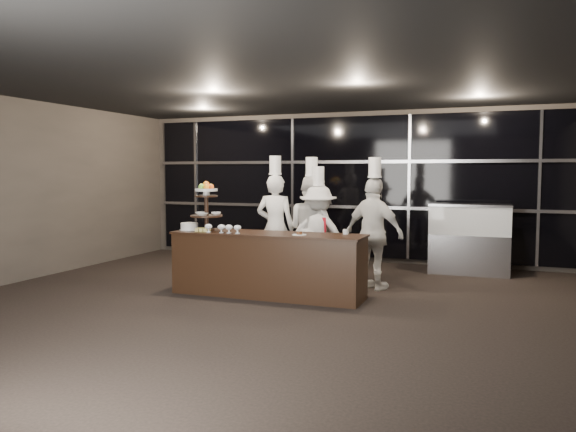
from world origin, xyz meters
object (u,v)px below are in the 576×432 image
at_px(chef_a, 275,226).
at_px(display_stand, 206,203).
at_px(buffet_counter, 268,264).
at_px(layer_cake, 189,227).
at_px(chef_b, 311,229).
at_px(chef_c, 318,234).
at_px(display_case, 470,235).
at_px(chef_d, 374,233).

bearing_deg(chef_a, display_stand, -120.34).
relative_size(buffet_counter, layer_cake, 9.47).
relative_size(chef_b, chef_c, 1.08).
height_order(display_stand, display_case, display_stand).
xyz_separation_m(buffet_counter, display_stand, (-1.00, -0.00, 0.87)).
height_order(buffet_counter, chef_b, chef_b).
xyz_separation_m(display_stand, chef_a, (0.66, 1.13, -0.43)).
bearing_deg(display_stand, chef_d, 22.87).
xyz_separation_m(layer_cake, chef_a, (0.93, 1.18, -0.07)).
height_order(display_stand, chef_c, chef_c).
xyz_separation_m(layer_cake, display_case, (3.92, 2.96, -0.29)).
distance_m(display_case, chef_d, 2.33).
height_order(buffet_counter, layer_cake, layer_cake).
distance_m(buffet_counter, chef_c, 1.20).
height_order(chef_b, chef_c, chef_b).
bearing_deg(buffet_counter, layer_cake, -177.75).
bearing_deg(display_stand, chef_a, 59.66).
xyz_separation_m(layer_cake, chef_d, (2.62, 1.04, -0.10)).
distance_m(chef_b, chef_c, 0.19).
distance_m(layer_cake, chef_a, 1.50).
bearing_deg(buffet_counter, chef_b, 76.60).
height_order(display_stand, chef_a, chef_a).
distance_m(buffet_counter, chef_a, 1.26).
height_order(display_case, chef_a, chef_a).
height_order(chef_a, chef_d, chef_a).
height_order(layer_cake, chef_c, chef_c).
height_order(buffet_counter, chef_c, chef_c).
bearing_deg(chef_b, chef_c, -34.83).
relative_size(display_case, chef_a, 0.67).
distance_m(display_case, chef_a, 3.48).
xyz_separation_m(chef_b, chef_d, (1.07, -0.18, -0.00)).
distance_m(display_stand, chef_a, 1.38).
bearing_deg(chef_b, layer_cake, -141.85).
bearing_deg(layer_cake, chef_b, 38.15).
relative_size(chef_a, chef_c, 1.09).
height_order(layer_cake, chef_b, chef_b).
height_order(display_case, chef_c, chef_c).
relative_size(display_case, chef_c, 0.73).
bearing_deg(chef_c, chef_a, 175.31).
relative_size(buffet_counter, display_case, 2.05).
xyz_separation_m(display_case, chef_a, (-2.98, -1.78, 0.22)).
height_order(buffet_counter, display_case, display_case).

